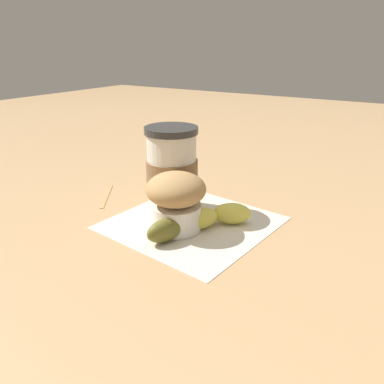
% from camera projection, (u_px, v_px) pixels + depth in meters
% --- Properties ---
extents(ground_plane, '(3.00, 3.00, 0.00)m').
position_uv_depth(ground_plane, '(192.00, 223.00, 0.57)').
color(ground_plane, tan).
extents(paper_napkin, '(0.25, 0.25, 0.00)m').
position_uv_depth(paper_napkin, '(192.00, 223.00, 0.57)').
color(paper_napkin, beige).
rests_on(paper_napkin, ground_plane).
extents(coffee_cup, '(0.08, 0.08, 0.14)m').
position_uv_depth(coffee_cup, '(172.00, 171.00, 0.59)').
color(coffee_cup, silver).
rests_on(coffee_cup, paper_napkin).
extents(muffin, '(0.09, 0.09, 0.09)m').
position_uv_depth(muffin, '(176.00, 199.00, 0.54)').
color(muffin, white).
rests_on(muffin, paper_napkin).
extents(banana, '(0.11, 0.15, 0.03)m').
position_uv_depth(banana, '(198.00, 220.00, 0.54)').
color(banana, '#D6CC4C').
rests_on(banana, paper_napkin).
extents(wooden_stirrer, '(0.07, 0.09, 0.00)m').
position_uv_depth(wooden_stirrer, '(107.00, 196.00, 0.67)').
color(wooden_stirrer, tan).
rests_on(wooden_stirrer, ground_plane).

